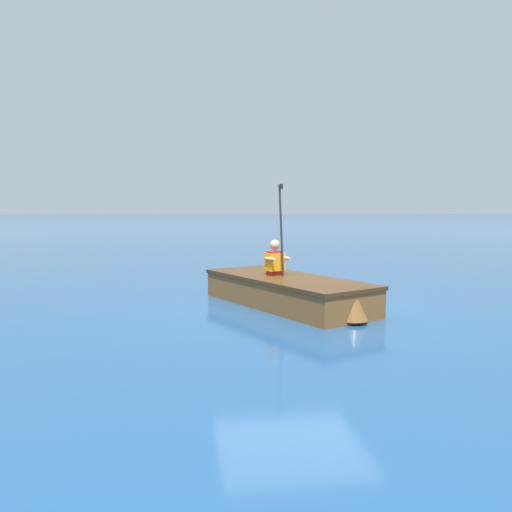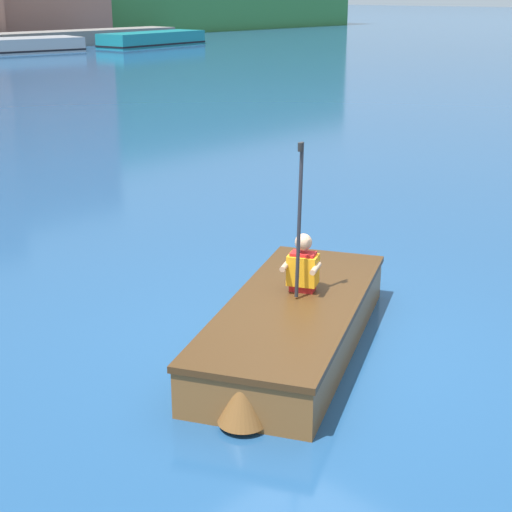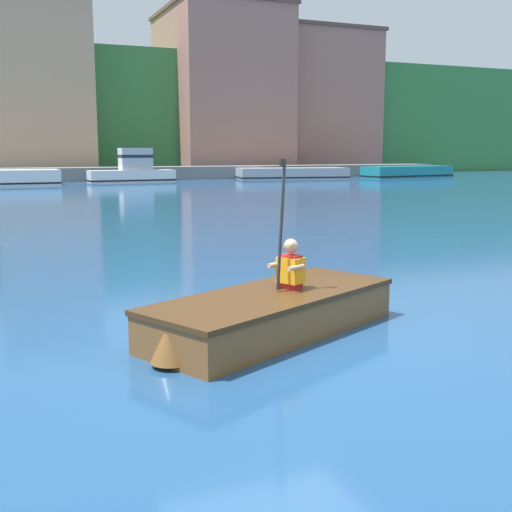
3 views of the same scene
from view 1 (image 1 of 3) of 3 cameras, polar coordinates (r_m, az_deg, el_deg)
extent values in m
plane|color=navy|center=(8.36, 4.08, -5.55)|extent=(300.00, 300.00, 0.00)
cube|color=brown|center=(8.21, 3.46, -4.05)|extent=(3.40, 2.43, 0.48)
cube|color=#432A13|center=(8.18, 3.47, -2.60)|extent=(3.45, 2.48, 0.06)
cube|color=#432A13|center=(8.18, 3.47, -2.67)|extent=(2.90, 2.05, 0.02)
cone|color=brown|center=(7.07, 11.09, -5.48)|extent=(0.55, 0.55, 0.43)
cube|color=brown|center=(8.38, 2.47, -2.55)|extent=(0.62, 1.08, 0.03)
cube|color=red|center=(8.41, 2.15, -0.80)|extent=(0.25, 0.29, 0.40)
cube|color=orange|center=(8.41, 2.15, -0.66)|extent=(0.31, 0.35, 0.30)
sphere|color=tan|center=(8.38, 2.16, 1.28)|extent=(0.17, 0.17, 0.17)
cylinder|color=tan|center=(8.24, 1.68, -0.36)|extent=(0.26, 0.16, 0.06)
cylinder|color=tan|center=(8.42, 3.34, -0.25)|extent=(0.26, 0.16, 0.06)
cylinder|color=#232328|center=(8.22, 2.90, 3.02)|extent=(0.15, 0.10, 1.49)
cylinder|color=black|center=(8.22, 2.93, 7.95)|extent=(0.05, 0.05, 0.08)
camera|label=2|loc=(6.94, 59.99, 17.19)|focal=55.00mm
camera|label=3|loc=(9.62, 50.60, 6.47)|focal=45.00mm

